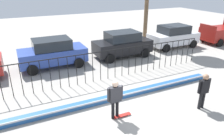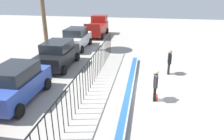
{
  "view_description": "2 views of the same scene",
  "coord_description": "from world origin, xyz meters",
  "px_view_note": "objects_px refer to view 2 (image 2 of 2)",
  "views": [
    {
      "loc": [
        -4.21,
        -6.96,
        5.34
      ],
      "look_at": [
        -0.04,
        1.79,
        1.26
      ],
      "focal_mm": 33.94,
      "sensor_mm": 36.0,
      "label": 1
    },
    {
      "loc": [
        -11.09,
        0.29,
        5.61
      ],
      "look_at": [
        0.45,
        2.19,
        1.04
      ],
      "focal_mm": 34.66,
      "sensor_mm": 36.0,
      "label": 2
    }
  ],
  "objects_px": {
    "skateboard": "(155,97)",
    "parked_car_white": "(76,38)",
    "parked_car_blue": "(16,83)",
    "parked_car_black": "(58,54)",
    "pickup_truck": "(97,27)",
    "camera_operator": "(170,60)",
    "skateboarder": "(156,82)"
  },
  "relations": [
    {
      "from": "skateboard",
      "to": "parked_car_white",
      "type": "bearing_deg",
      "value": 26.79
    },
    {
      "from": "parked_car_blue",
      "to": "parked_car_black",
      "type": "bearing_deg",
      "value": -4.51
    },
    {
      "from": "skateboard",
      "to": "parked_car_white",
      "type": "xyz_separation_m",
      "value": [
        8.83,
        7.24,
        0.91
      ]
    },
    {
      "from": "parked_car_black",
      "to": "pickup_truck",
      "type": "xyz_separation_m",
      "value": [
        10.82,
        -0.43,
        0.06
      ]
    },
    {
      "from": "skateboard",
      "to": "parked_car_blue",
      "type": "relative_size",
      "value": 0.19
    },
    {
      "from": "parked_car_blue",
      "to": "parked_car_white",
      "type": "relative_size",
      "value": 1.0
    },
    {
      "from": "skateboard",
      "to": "parked_car_white",
      "type": "height_order",
      "value": "parked_car_white"
    },
    {
      "from": "camera_operator",
      "to": "parked_car_black",
      "type": "height_order",
      "value": "parked_car_black"
    },
    {
      "from": "skateboard",
      "to": "parked_car_black",
      "type": "height_order",
      "value": "parked_car_black"
    },
    {
      "from": "skateboarder",
      "to": "camera_operator",
      "type": "distance_m",
      "value": 3.97
    },
    {
      "from": "skateboard",
      "to": "pickup_truck",
      "type": "relative_size",
      "value": 0.17
    },
    {
      "from": "pickup_truck",
      "to": "skateboarder",
      "type": "bearing_deg",
      "value": -157.27
    },
    {
      "from": "skateboarder",
      "to": "pickup_truck",
      "type": "height_order",
      "value": "pickup_truck"
    },
    {
      "from": "parked_car_blue",
      "to": "parked_car_black",
      "type": "relative_size",
      "value": 1.0
    },
    {
      "from": "skateboarder",
      "to": "pickup_truck",
      "type": "relative_size",
      "value": 0.37
    },
    {
      "from": "parked_car_black",
      "to": "pickup_truck",
      "type": "bearing_deg",
      "value": -6.56
    },
    {
      "from": "skateboard",
      "to": "camera_operator",
      "type": "xyz_separation_m",
      "value": [
        3.53,
        -0.95,
        0.95
      ]
    },
    {
      "from": "parked_car_black",
      "to": "pickup_truck",
      "type": "relative_size",
      "value": 0.91
    },
    {
      "from": "skateboarder",
      "to": "parked_car_blue",
      "type": "distance_m",
      "value": 7.12
    },
    {
      "from": "camera_operator",
      "to": "skateboard",
      "type": "bearing_deg",
      "value": 21.84
    },
    {
      "from": "parked_car_black",
      "to": "parked_car_white",
      "type": "xyz_separation_m",
      "value": [
        5.13,
        0.3,
        0.0
      ]
    },
    {
      "from": "skateboarder",
      "to": "skateboard",
      "type": "distance_m",
      "value": 1.03
    },
    {
      "from": "skateboard",
      "to": "parked_car_black",
      "type": "bearing_deg",
      "value": 49.35
    },
    {
      "from": "skateboard",
      "to": "parked_car_blue",
      "type": "xyz_separation_m",
      "value": [
        -1.45,
        7.09,
        0.91
      ]
    },
    {
      "from": "camera_operator",
      "to": "parked_car_white",
      "type": "distance_m",
      "value": 9.76
    },
    {
      "from": "skateboarder",
      "to": "parked_car_black",
      "type": "bearing_deg",
      "value": 72.56
    },
    {
      "from": "parked_car_blue",
      "to": "parked_car_white",
      "type": "distance_m",
      "value": 10.28
    },
    {
      "from": "parked_car_blue",
      "to": "parked_car_black",
      "type": "xyz_separation_m",
      "value": [
        5.15,
        -0.15,
        0.0
      ]
    },
    {
      "from": "skateboarder",
      "to": "skateboard",
      "type": "height_order",
      "value": "skateboarder"
    },
    {
      "from": "camera_operator",
      "to": "parked_car_blue",
      "type": "xyz_separation_m",
      "value": [
        -4.97,
        8.04,
        -0.04
      ]
    },
    {
      "from": "parked_car_blue",
      "to": "pickup_truck",
      "type": "bearing_deg",
      "value": -4.96
    },
    {
      "from": "camera_operator",
      "to": "skateboarder",
      "type": "bearing_deg",
      "value": 22.23
    }
  ]
}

